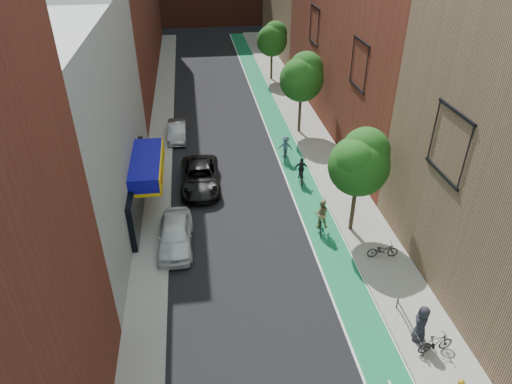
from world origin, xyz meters
name	(u,v)px	position (x,y,z in m)	size (l,w,h in m)	color
bike_lane	(276,124)	(4.00, 26.00, 0.01)	(2.00, 68.00, 0.01)	#136F44
sidewalk_left	(161,130)	(-6.00, 26.00, 0.07)	(2.00, 68.00, 0.15)	gray
sidewalk_right	(304,122)	(6.50, 26.00, 0.07)	(3.00, 68.00, 0.15)	gray
building_left_white	(51,126)	(-11.00, 14.00, 6.00)	(8.00, 20.00, 12.00)	silver
tree_near	(360,161)	(5.65, 10.02, 4.66)	(3.40, 3.36, 6.42)	#332619
tree_mid	(302,76)	(5.65, 24.02, 4.89)	(3.55, 3.53, 6.74)	#332619
tree_far	(272,38)	(5.65, 38.02, 4.50)	(3.30, 3.25, 6.21)	#332619
parked_car_white	(175,234)	(-4.60, 10.01, 0.79)	(1.88, 4.66, 1.59)	silver
parked_car_black	(200,177)	(-3.00, 16.26, 0.78)	(2.58, 5.60, 1.56)	black
parked_car_silver	(177,131)	(-4.60, 24.23, 0.68)	(1.44, 4.13, 1.36)	gray
cyclist_lane_near	(321,218)	(3.81, 10.19, 0.97)	(1.02, 1.61, 2.16)	black
cyclist_lane_mid	(301,175)	(3.92, 15.74, 0.70)	(0.97, 1.95, 1.93)	black
cyclist_lane_far	(285,150)	(3.48, 19.21, 0.85)	(1.17, 1.92, 1.98)	black
parked_bike_mid	(436,343)	(6.40, 1.02, 0.64)	(0.46, 1.62, 0.97)	black
parked_bike_far	(383,250)	(6.49, 7.30, 0.59)	(0.59, 1.69, 0.89)	black
pedestrian	(421,324)	(6.00, 1.75, 1.09)	(0.92, 0.60, 1.88)	#22222A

